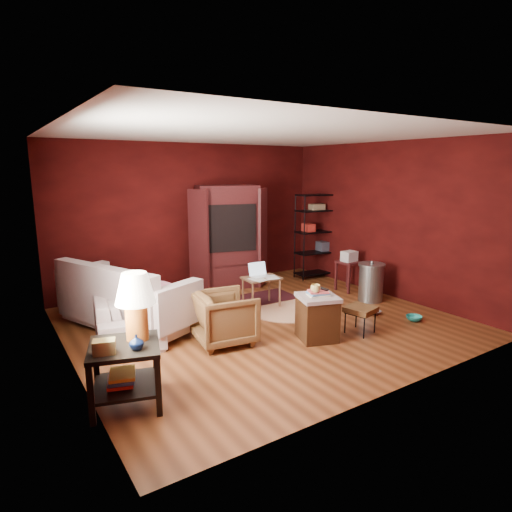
# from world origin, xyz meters

# --- Properties ---
(room) EXTENTS (5.54, 5.04, 2.84)m
(room) POSITION_xyz_m (-0.04, -0.01, 1.40)
(room) COLOR brown
(room) RESTS_ON ground
(sofa) EXTENTS (0.97, 2.19, 0.83)m
(sofa) POSITION_xyz_m (-1.88, 0.84, 0.41)
(sofa) COLOR #A18C8B
(sofa) RESTS_ON ground
(armchair) EXTENTS (0.80, 0.84, 0.77)m
(armchair) POSITION_xyz_m (-0.88, -0.38, 0.39)
(armchair) COLOR black
(armchair) RESTS_ON ground
(pet_bowl_steel) EXTENTS (0.24, 0.07, 0.23)m
(pet_bowl_steel) POSITION_xyz_m (1.70, -0.69, 0.12)
(pet_bowl_steel) COLOR silver
(pet_bowl_steel) RESTS_ON ground
(pet_bowl_turquoise) EXTENTS (0.25, 0.15, 0.24)m
(pet_bowl_turquoise) POSITION_xyz_m (1.99, -1.24, 0.12)
(pet_bowl_turquoise) COLOR #26B2AC
(pet_bowl_turquoise) RESTS_ON ground
(vase) EXTENTS (0.18, 0.19, 0.14)m
(vase) POSITION_xyz_m (-2.38, -1.38, 0.70)
(vase) COLOR #0B1738
(vase) RESTS_ON side_table
(mug) EXTENTS (0.16, 0.15, 0.13)m
(mug) POSITION_xyz_m (0.16, -1.01, 0.76)
(mug) COLOR #DBBE6B
(mug) RESTS_ON hamper
(side_table) EXTENTS (0.84, 0.84, 1.32)m
(side_table) POSITION_xyz_m (-2.37, -1.17, 0.79)
(side_table) COLOR black
(side_table) RESTS_ON ground
(sofa_cushions) EXTENTS (1.65, 2.36, 0.92)m
(sofa_cushions) POSITION_xyz_m (-1.88, 0.81, 0.45)
(sofa_cushions) COLOR #A18C8B
(sofa_cushions) RESTS_ON sofa
(hamper) EXTENTS (0.65, 0.65, 0.72)m
(hamper) POSITION_xyz_m (0.24, -0.97, 0.33)
(hamper) COLOR #472310
(hamper) RESTS_ON ground
(footstool) EXTENTS (0.46, 0.46, 0.39)m
(footstool) POSITION_xyz_m (0.91, -1.13, 0.34)
(footstool) COLOR black
(footstool) RESTS_ON ground
(rug_round) EXTENTS (1.63, 1.63, 0.01)m
(rug_round) POSITION_xyz_m (0.67, 0.26, 0.01)
(rug_round) COLOR beige
(rug_round) RESTS_ON ground
(rug_oriental) EXTENTS (1.12, 0.77, 0.01)m
(rug_oriental) POSITION_xyz_m (0.70, 0.99, 0.01)
(rug_oriental) COLOR #47131A
(rug_oriental) RESTS_ON ground
(laptop_desk) EXTENTS (0.63, 0.50, 0.75)m
(laptop_desk) POSITION_xyz_m (0.38, 0.63, 0.46)
(laptop_desk) COLOR brown
(laptop_desk) RESTS_ON ground
(tv_armoire) EXTENTS (1.53, 1.07, 2.00)m
(tv_armoire) POSITION_xyz_m (0.55, 2.06, 1.04)
(tv_armoire) COLOR #461416
(tv_armoire) RESTS_ON ground
(wire_shelving) EXTENTS (0.91, 0.47, 1.79)m
(wire_shelving) POSITION_xyz_m (2.51, 1.68, 0.98)
(wire_shelving) COLOR black
(wire_shelving) RESTS_ON ground
(small_stand) EXTENTS (0.41, 0.41, 0.77)m
(small_stand) POSITION_xyz_m (2.34, 0.53, 0.58)
(small_stand) COLOR #461416
(small_stand) RESTS_ON ground
(trash_can) EXTENTS (0.52, 0.52, 0.73)m
(trash_can) POSITION_xyz_m (2.21, -0.15, 0.34)
(trash_can) COLOR gray
(trash_can) RESTS_ON ground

